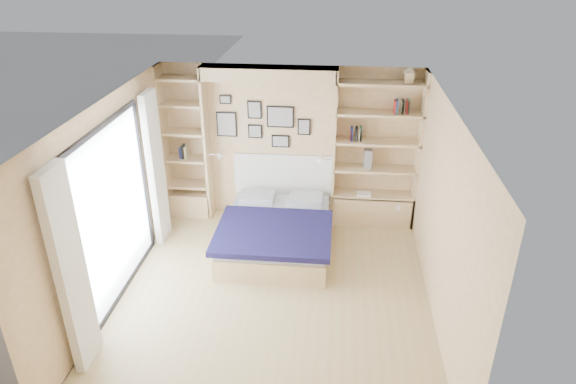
# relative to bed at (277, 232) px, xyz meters

# --- Properties ---
(ground) EXTENTS (4.50, 4.50, 0.00)m
(ground) POSITION_rel_bed_xyz_m (0.09, -1.17, -0.27)
(ground) COLOR tan
(ground) RESTS_ON ground
(room_shell) EXTENTS (4.50, 4.50, 4.50)m
(room_shell) POSITION_rel_bed_xyz_m (-0.29, 0.35, 0.81)
(room_shell) COLOR beige
(room_shell) RESTS_ON ground
(bed) EXTENTS (1.63, 2.07, 1.07)m
(bed) POSITION_rel_bed_xyz_m (0.00, 0.00, 0.00)
(bed) COLOR beige
(bed) RESTS_ON ground
(photo_gallery) EXTENTS (1.48, 0.02, 0.82)m
(photo_gallery) POSITION_rel_bed_xyz_m (-0.36, 1.05, 1.34)
(photo_gallery) COLOR black
(photo_gallery) RESTS_ON ground
(reading_lamps) EXTENTS (1.92, 0.12, 0.15)m
(reading_lamps) POSITION_rel_bed_xyz_m (-0.21, 0.83, 0.83)
(reading_lamps) COLOR silver
(reading_lamps) RESTS_ON ground
(shelf_decor) EXTENTS (3.56, 0.23, 2.03)m
(shelf_decor) POSITION_rel_bed_xyz_m (1.18, 0.90, 1.42)
(shelf_decor) COLOR #A51E1E
(shelf_decor) RESTS_ON ground
(deck) EXTENTS (3.20, 4.00, 0.05)m
(deck) POSITION_rel_bed_xyz_m (-3.51, -1.17, -0.27)
(deck) COLOR brown
(deck) RESTS_ON ground
(deck_chair) EXTENTS (0.56, 0.75, 0.68)m
(deck_chair) POSITION_rel_bed_xyz_m (-3.75, -0.09, 0.06)
(deck_chair) COLOR tan
(deck_chair) RESTS_ON ground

